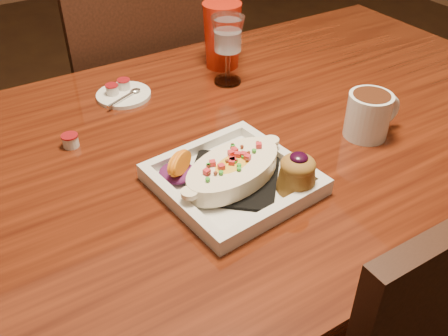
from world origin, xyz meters
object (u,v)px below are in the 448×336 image
saucer (122,94)px  red_tumbler (222,36)px  table (245,169)px  plate (240,175)px  chair_far (134,106)px  coffee_mug (370,113)px  goblet (228,38)px

saucer → red_tumbler: (0.28, 0.02, 0.07)m
table → plate: 0.22m
table → red_tumbler: red_tumbler is taller
saucer → red_tumbler: size_ratio=0.78×
chair_far → coffee_mug: (0.20, -0.77, 0.29)m
red_tumbler → coffee_mug: bearing=-79.9°
coffee_mug → chair_far: bearing=109.8°
table → plate: plate is taller
plate → red_tumbler: bearing=56.1°
table → coffee_mug: 0.28m
goblet → red_tumbler: bearing=66.2°
table → chair_far: bearing=90.0°
coffee_mug → saucer: bearing=136.4°
chair_far → saucer: chair_far is taller
goblet → red_tumbler: size_ratio=1.01×
saucer → red_tumbler: red_tumbler is taller
chair_far → coffee_mug: bearing=104.6°
plate → goblet: goblet is taller
plate → red_tumbler: (0.23, 0.44, 0.05)m
table → saucer: saucer is taller
table → saucer: (-0.16, 0.27, 0.11)m
chair_far → red_tumbler: size_ratio=5.86×
table → red_tumbler: 0.36m
table → goblet: 0.30m
saucer → chair_far: bearing=66.4°
chair_far → table: bearing=90.0°
chair_far → goblet: bearing=101.3°
goblet → coffee_mug: bearing=-71.5°
coffee_mug → table: bearing=150.7°
table → goblet: goblet is taller
saucer → table: bearing=-59.9°
plate → goblet: 0.41m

